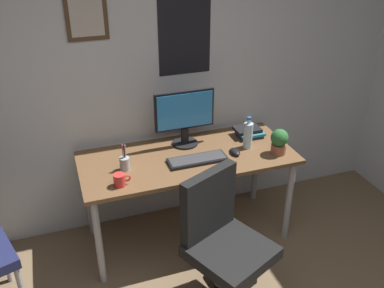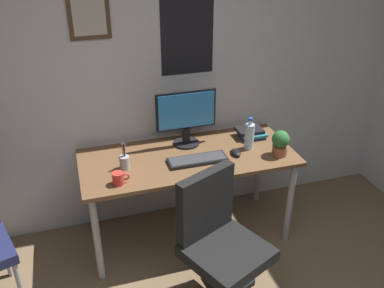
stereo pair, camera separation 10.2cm
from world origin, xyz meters
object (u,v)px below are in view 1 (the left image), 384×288
computer_mouse (235,152)px  water_bottle (248,135)px  monitor (185,116)px  potted_plant (279,141)px  book_stack_left (249,132)px  keyboard (197,160)px  office_chair (222,237)px  pen_cup (125,163)px  coffee_mug_near (120,180)px

computer_mouse → water_bottle: water_bottle is taller
monitor → potted_plant: monitor is taller
book_stack_left → computer_mouse: bearing=-133.6°
water_bottle → keyboard: bearing=-170.3°
office_chair → water_bottle: bearing=54.3°
computer_mouse → pen_cup: bearing=176.7°
office_chair → coffee_mug_near: bearing=138.7°
pen_cup → book_stack_left: size_ratio=0.91×
keyboard → water_bottle: 0.45m
water_bottle → book_stack_left: 0.21m
water_bottle → book_stack_left: bearing=61.2°
computer_mouse → coffee_mug_near: (-0.88, -0.14, 0.03)m
pen_cup → potted_plant: bearing=-7.2°
water_bottle → potted_plant: size_ratio=1.29×
water_bottle → book_stack_left: (0.09, 0.17, -0.07)m
potted_plant → pen_cup: size_ratio=0.98×
keyboard → potted_plant: bearing=-8.0°
monitor → coffee_mug_near: size_ratio=3.98×
computer_mouse → book_stack_left: 0.33m
office_chair → water_bottle: (0.48, 0.67, 0.32)m
computer_mouse → book_stack_left: size_ratio=0.50×
water_bottle → book_stack_left: water_bottle is taller
coffee_mug_near → computer_mouse: bearing=8.8°
office_chair → computer_mouse: size_ratio=8.64×
monitor → water_bottle: (0.43, -0.21, -0.13)m
monitor → coffee_mug_near: (-0.58, -0.41, -0.20)m
coffee_mug_near → potted_plant: 1.19m
pen_cup → book_stack_left: (1.04, 0.19, -0.02)m
water_bottle → pen_cup: (-0.95, -0.02, -0.05)m
office_chair → computer_mouse: 0.74m
office_chair → pen_cup: office_chair is taller
water_bottle → pen_cup: water_bottle is taller
office_chair → pen_cup: (-0.46, 0.65, 0.26)m
keyboard → office_chair: bearing=-94.9°
computer_mouse → water_bottle: bearing=26.4°
office_chair → monitor: size_ratio=2.07×
computer_mouse → coffee_mug_near: 0.90m
monitor → potted_plant: size_ratio=2.36×
potted_plant → computer_mouse: bearing=162.9°
computer_mouse → coffee_mug_near: coffee_mug_near is taller
book_stack_left → keyboard: bearing=-155.0°
coffee_mug_near → book_stack_left: 1.17m
office_chair → book_stack_left: (0.58, 0.84, 0.24)m
keyboard → computer_mouse: (0.30, 0.01, 0.01)m
office_chair → pen_cup: bearing=125.4°
monitor → computer_mouse: (0.30, -0.27, -0.22)m
water_bottle → office_chair: bearing=-125.7°
coffee_mug_near → book_stack_left: (1.11, 0.37, -0.01)m
office_chair → coffee_mug_near: (-0.53, 0.47, 0.25)m
potted_plant → pen_cup: 1.13m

